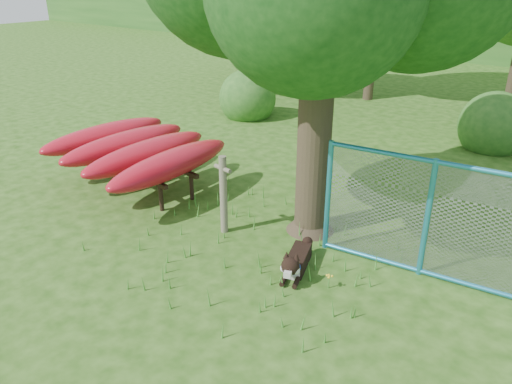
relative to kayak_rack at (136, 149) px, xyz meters
The scene contains 8 objects.
ground 3.90m from the kayak_rack, 26.42° to the right, with size 80.00×80.00×0.00m, color #20490E.
wooden_post 2.90m from the kayak_rack, ahead, with size 0.40×0.15×1.44m.
kayak_rack is the anchor object (origin of this frame).
husky_dog 4.73m from the kayak_rack, ahead, with size 0.61×1.19×0.54m.
fence_section 6.17m from the kayak_rack, ahead, with size 3.24×0.47×3.17m.
wildflower_clump 5.34m from the kayak_rack, ahead, with size 0.11×0.11×0.24m.
shrub_left 6.08m from the kayak_rack, 105.33° to the left, with size 1.80×1.80×1.80m, color #275D1E.
shrub_mid 9.13m from the kayak_rack, 53.49° to the left, with size 1.80×1.80×1.80m, color #275D1E.
Camera 1 is at (4.75, -4.70, 4.35)m, focal length 35.00 mm.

